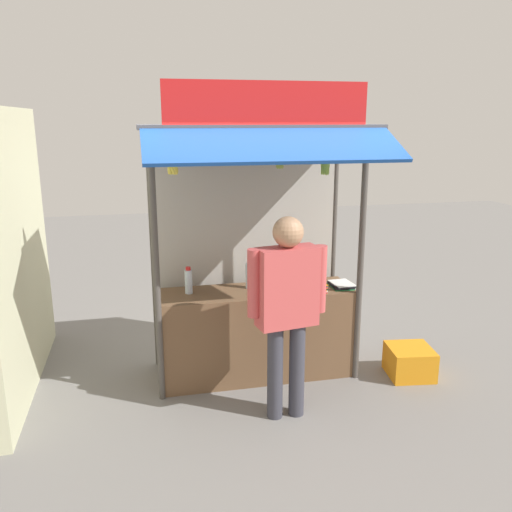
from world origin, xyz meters
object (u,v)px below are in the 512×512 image
water_bottle_mid_right (309,271)px  water_bottle_right (250,275)px  water_bottle_back_left (189,281)px  magazine_stack_rear_center (341,285)px  banana_bunch_rightmost (280,161)px  water_bottle_far_right (301,276)px  vendor_person (287,300)px  banana_bunch_inner_right (325,166)px  plastic_crate (410,362)px  magazine_stack_center (314,286)px  magazine_stack_front_left (269,288)px  banana_bunch_inner_left (173,166)px

water_bottle_mid_right → water_bottle_right: size_ratio=0.98×
water_bottle_back_left → magazine_stack_rear_center: size_ratio=0.91×
magazine_stack_rear_center → banana_bunch_rightmost: banana_bunch_rightmost is taller
water_bottle_far_right → vendor_person: size_ratio=0.13×
vendor_person → banana_bunch_rightmost: bearing=-104.8°
water_bottle_mid_right → banana_bunch_inner_right: bearing=-94.5°
water_bottle_far_right → banana_bunch_rightmost: size_ratio=0.97×
banana_bunch_rightmost → plastic_crate: size_ratio=0.56×
banana_bunch_inner_right → magazine_stack_center: bearing=85.2°
magazine_stack_front_left → water_bottle_right: bearing=135.3°
water_bottle_far_right → water_bottle_mid_right: 0.12m
water_bottle_mid_right → vendor_person: vendor_person is taller
water_bottle_right → magazine_stack_rear_center: water_bottle_right is taller
water_bottle_back_left → banana_bunch_rightmost: banana_bunch_rightmost is taller
magazine_stack_center → banana_bunch_rightmost: size_ratio=1.01×
water_bottle_back_left → vendor_person: 1.15m
water_bottle_right → magazine_stack_rear_center: bearing=-10.7°
water_bottle_mid_right → water_bottle_back_left: bearing=-178.6°
water_bottle_back_left → magazine_stack_front_left: size_ratio=0.80×
plastic_crate → water_bottle_back_left: bearing=168.6°
magazine_stack_front_left → banana_bunch_inner_left: 1.55m
water_bottle_back_left → vendor_person: size_ratio=0.15×
water_bottle_back_left → water_bottle_mid_right: size_ratio=0.93×
water_bottle_back_left → banana_bunch_rightmost: bearing=-30.1°
magazine_stack_center → plastic_crate: 1.26m
water_bottle_right → magazine_stack_rear_center: (0.91, -0.17, -0.11)m
water_bottle_mid_right → magazine_stack_front_left: water_bottle_mid_right is taller
magazine_stack_front_left → banana_bunch_inner_left: (-0.91, -0.32, 1.22)m
water_bottle_mid_right → magazine_stack_center: 0.23m
banana_bunch_inner_left → vendor_person: size_ratio=0.15×
magazine_stack_rear_center → banana_bunch_inner_left: bearing=-169.3°
water_bottle_right → vendor_person: size_ratio=0.16×
magazine_stack_rear_center → banana_bunch_inner_right: bearing=-136.2°
water_bottle_back_left → banana_bunch_rightmost: size_ratio=1.10×
water_bottle_mid_right → banana_bunch_inner_right: (-0.04, -0.48, 1.10)m
water_bottle_mid_right → banana_bunch_inner_right: banana_bunch_inner_right is taller
magazine_stack_front_left → banana_bunch_inner_right: 1.31m
water_bottle_far_right → plastic_crate: water_bottle_far_right is taller
water_bottle_mid_right → vendor_person: bearing=-118.4°
magazine_stack_rear_center → plastic_crate: size_ratio=0.68×
water_bottle_right → banana_bunch_inner_left: 1.43m
magazine_stack_rear_center → water_bottle_far_right: bearing=163.9°
water_bottle_far_right → magazine_stack_rear_center: 0.42m
magazine_stack_center → vendor_person: vendor_person is taller
water_bottle_back_left → water_bottle_mid_right: water_bottle_mid_right is taller
banana_bunch_rightmost → water_bottle_far_right: bearing=50.7°
water_bottle_mid_right → banana_bunch_inner_left: 1.83m
water_bottle_mid_right → banana_bunch_rightmost: (-0.45, -0.48, 1.15)m
magazine_stack_center → banana_bunch_inner_right: size_ratio=0.80×
water_bottle_mid_right → vendor_person: (-0.49, -0.91, 0.04)m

